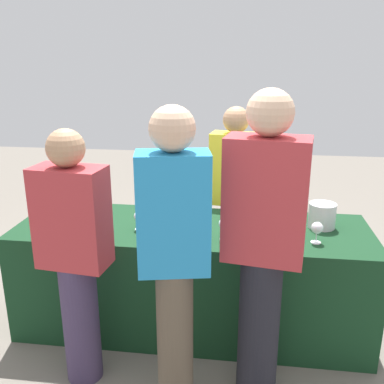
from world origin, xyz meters
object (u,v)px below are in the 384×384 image
(wine_glass_1, at_px, (89,212))
(ice_bucket, at_px, (322,215))
(wine_bottle_2, at_px, (254,204))
(wine_glass_3, at_px, (167,220))
(guest_2, at_px, (263,243))
(wine_glass_4, at_px, (225,224))
(wine_bottle_0, at_px, (73,197))
(wine_glass_0, at_px, (75,213))
(wine_glass_5, at_px, (317,229))
(wine_glass_2, at_px, (139,217))
(server_pouring, at_px, (234,195))
(guest_1, at_px, (174,253))
(wine_bottle_1, at_px, (236,209))
(guest_0, at_px, (75,253))
(wine_bottle_3, at_px, (293,207))

(wine_glass_1, distance_m, ice_bucket, 1.60)
(wine_bottle_2, distance_m, wine_glass_1, 1.16)
(wine_glass_3, bearing_deg, guest_2, -38.78)
(wine_glass_4, bearing_deg, wine_bottle_0, 162.17)
(wine_glass_4, bearing_deg, wine_glass_1, 173.40)
(wine_glass_4, bearing_deg, wine_glass_0, 175.64)
(wine_glass_4, bearing_deg, wine_glass_5, 2.86)
(wine_glass_2, relative_size, wine_glass_4, 0.89)
(wine_bottle_2, bearing_deg, guest_2, -86.92)
(server_pouring, xyz_separation_m, guest_2, (0.20, -1.21, 0.12))
(ice_bucket, distance_m, guest_1, 1.23)
(wine_glass_2, xyz_separation_m, wine_glass_5, (1.16, -0.07, 0.00))
(wine_glass_0, distance_m, wine_glass_1, 0.09)
(wine_bottle_1, relative_size, wine_glass_4, 2.24)
(wine_glass_1, bearing_deg, wine_glass_3, -4.65)
(wine_bottle_1, xyz_separation_m, guest_1, (-0.29, -0.83, 0.04))
(wine_bottle_1, height_order, wine_glass_2, wine_bottle_1)
(server_pouring, distance_m, guest_0, 1.48)
(wine_bottle_0, xyz_separation_m, wine_bottle_3, (1.63, 0.03, -0.01))
(wine_bottle_2, height_order, wine_glass_1, wine_bottle_2)
(wine_glass_0, distance_m, guest_0, 0.55)
(wine_glass_0, relative_size, guest_2, 0.08)
(server_pouring, relative_size, guest_1, 0.91)
(wine_glass_2, distance_m, guest_2, 0.97)
(ice_bucket, height_order, guest_1, guest_1)
(wine_glass_0, bearing_deg, server_pouring, 33.72)
(guest_2, bearing_deg, wine_bottle_2, 102.16)
(guest_0, bearing_deg, wine_bottle_3, 39.69)
(wine_glass_2, height_order, guest_1, guest_1)
(wine_glass_0, relative_size, wine_glass_1, 1.06)
(guest_0, height_order, guest_2, guest_2)
(wine_glass_4, height_order, guest_0, guest_0)
(wine_bottle_1, xyz_separation_m, wine_glass_1, (-1.00, -0.17, -0.02))
(wine_glass_5, relative_size, ice_bucket, 0.75)
(wine_bottle_1, relative_size, wine_bottle_3, 1.14)
(wine_glass_5, xyz_separation_m, guest_0, (-1.40, -0.46, -0.04))
(guest_0, xyz_separation_m, guest_1, (0.59, -0.13, 0.10))
(wine_glass_5, bearing_deg, wine_bottle_1, 154.46)
(guest_1, bearing_deg, guest_0, 156.50)
(wine_bottle_0, relative_size, wine_glass_0, 2.13)
(wine_bottle_1, distance_m, wine_glass_2, 0.67)
(wine_bottle_1, relative_size, guest_0, 0.21)
(wine_glass_2, bearing_deg, wine_bottle_1, 15.44)
(wine_bottle_0, relative_size, server_pouring, 0.21)
(wine_bottle_1, height_order, guest_0, guest_0)
(wine_glass_0, distance_m, wine_glass_3, 0.64)
(wine_bottle_3, height_order, server_pouring, server_pouring)
(wine_glass_1, xyz_separation_m, wine_glass_4, (0.94, -0.11, 0.00))
(wine_glass_4, distance_m, ice_bucket, 0.72)
(wine_bottle_0, xyz_separation_m, wine_glass_0, (0.14, -0.30, -0.01))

